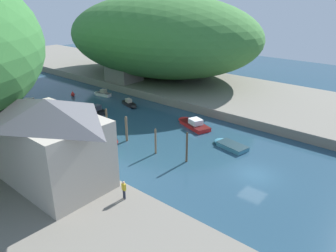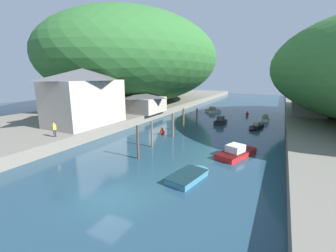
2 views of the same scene
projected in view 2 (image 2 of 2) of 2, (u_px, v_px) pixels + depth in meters
The scene contains 21 objects.
water_surface at pixel (218, 121), 41.94m from camera, with size 130.00×130.00×0.00m, color #234256.
left_bank at pixel (122, 109), 51.63m from camera, with size 22.00×120.00×1.32m.
hillside_left at pixel (139, 59), 57.32m from camera, with size 37.59×52.63×22.20m.
waterfront_building at pixel (84, 96), 32.28m from camera, with size 6.98×11.15×7.98m.
boathouse_shed at pixel (140, 102), 43.81m from camera, with size 8.63×7.56×3.83m.
right_bank_cottage at pixel (309, 99), 39.60m from camera, with size 5.69×6.26×5.50m.
boat_far_right_bank at pixel (221, 121), 39.47m from camera, with size 1.73×3.80×1.41m.
boat_navy_launch at pixel (265, 118), 42.34m from camera, with size 1.64×3.79×1.25m.
boat_open_rowboat at pixel (214, 110), 51.67m from camera, with size 3.97×3.96×1.23m.
boat_red_skiff at pixel (256, 127), 35.45m from camera, with size 2.13×4.05×1.12m.
boat_mid_channel at pixel (239, 151), 24.10m from camera, with size 4.06×6.49×1.28m.
boat_cabin_cruiser at pixel (191, 175), 18.81m from camera, with size 2.71×4.85×0.52m.
mooring_post_nearest at pixel (138, 142), 22.72m from camera, with size 0.24×0.24×3.57m.
mooring_post_second at pixel (152, 134), 26.56m from camera, with size 0.23×0.23×3.18m.
mooring_post_middle at pixel (173, 125), 30.96m from camera, with size 0.32×0.32×3.34m.
mooring_post_fourth at pixel (183, 119), 34.25m from camera, with size 0.29×0.29×3.49m.
mooring_post_farthest at pixel (197, 116), 38.62m from camera, with size 0.28×0.28×2.84m.
channel_buoy_near at pixel (162, 131), 32.22m from camera, with size 0.79×0.79×1.19m.
channel_buoy_far at pixel (247, 114), 47.19m from camera, with size 0.67×0.67×1.01m.
person_on_quay at pixel (54, 129), 26.02m from camera, with size 0.26×0.40×1.69m.
person_by_boathouse at pixel (87, 120), 31.19m from camera, with size 0.31×0.42×1.69m.
Camera 2 is at (10.26, -10.88, 8.45)m, focal length 24.00 mm.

